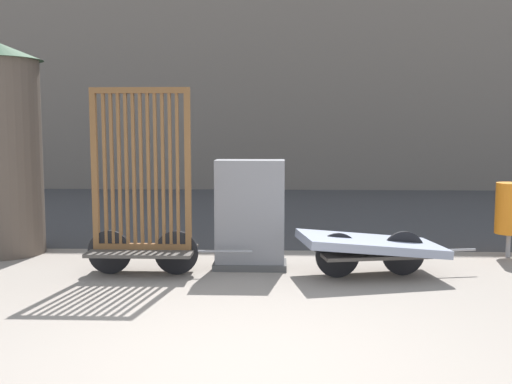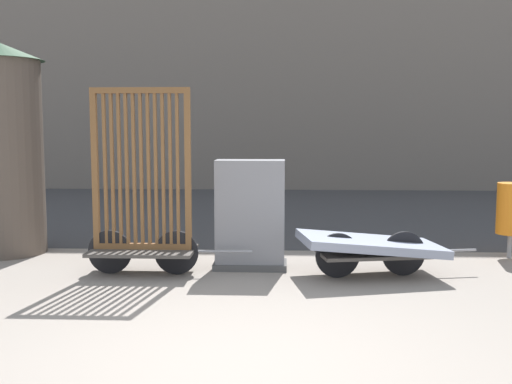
{
  "view_description": "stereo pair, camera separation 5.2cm",
  "coord_description": "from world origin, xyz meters",
  "px_view_note": "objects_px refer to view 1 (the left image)",
  "views": [
    {
      "loc": [
        0.27,
        -4.3,
        1.77
      ],
      "look_at": [
        0.0,
        2.76,
        1.01
      ],
      "focal_mm": 42.0,
      "sensor_mm": 36.0,
      "label": 1
    },
    {
      "loc": [
        0.33,
        -4.3,
        1.77
      ],
      "look_at": [
        0.0,
        2.76,
        1.01
      ],
      "focal_mm": 42.0,
      "sensor_mm": 36.0,
      "label": 2
    }
  ],
  "objects_px": {
    "bike_cart_with_mattress": "(371,246)",
    "utility_cabinet": "(250,218)",
    "trash_bin": "(510,209)",
    "advertising_column": "(1,148)",
    "bike_cart_with_bedframe": "(142,207)"
  },
  "relations": [
    {
      "from": "bike_cart_with_bedframe",
      "to": "advertising_column",
      "type": "relative_size",
      "value": 0.76
    },
    {
      "from": "bike_cart_with_bedframe",
      "to": "trash_bin",
      "type": "height_order",
      "value": "bike_cart_with_bedframe"
    },
    {
      "from": "bike_cart_with_mattress",
      "to": "utility_cabinet",
      "type": "distance_m",
      "value": 1.54
    },
    {
      "from": "bike_cart_with_mattress",
      "to": "utility_cabinet",
      "type": "bearing_deg",
      "value": 155.7
    },
    {
      "from": "utility_cabinet",
      "to": "advertising_column",
      "type": "height_order",
      "value": "advertising_column"
    },
    {
      "from": "bike_cart_with_bedframe",
      "to": "bike_cart_with_mattress",
      "type": "xyz_separation_m",
      "value": [
        2.74,
        0.0,
        -0.46
      ]
    },
    {
      "from": "utility_cabinet",
      "to": "trash_bin",
      "type": "bearing_deg",
      "value": 12.3
    },
    {
      "from": "bike_cart_with_bedframe",
      "to": "advertising_column",
      "type": "xyz_separation_m",
      "value": [
        -2.23,
        1.13,
        0.68
      ]
    },
    {
      "from": "trash_bin",
      "to": "bike_cart_with_mattress",
      "type": "bearing_deg",
      "value": -151.04
    },
    {
      "from": "bike_cart_with_mattress",
      "to": "trash_bin",
      "type": "bearing_deg",
      "value": 18.63
    },
    {
      "from": "bike_cart_with_mattress",
      "to": "utility_cabinet",
      "type": "relative_size",
      "value": 1.61
    },
    {
      "from": "utility_cabinet",
      "to": "advertising_column",
      "type": "distance_m",
      "value": 3.69
    },
    {
      "from": "trash_bin",
      "to": "advertising_column",
      "type": "xyz_separation_m",
      "value": [
        -7.01,
        0.0,
        0.82
      ]
    },
    {
      "from": "bike_cart_with_bedframe",
      "to": "bike_cart_with_mattress",
      "type": "distance_m",
      "value": 2.78
    },
    {
      "from": "bike_cart_with_bedframe",
      "to": "utility_cabinet",
      "type": "relative_size",
      "value": 1.64
    }
  ]
}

